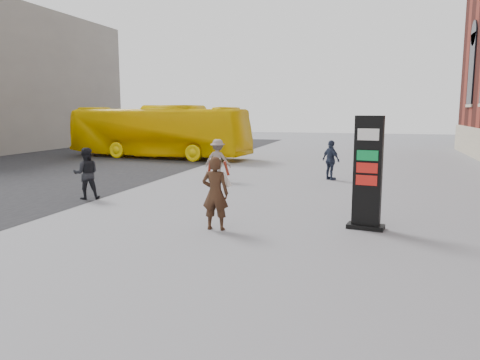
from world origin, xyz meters
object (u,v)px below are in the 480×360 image
(info_pylon, at_px, (368,173))
(pedestrian_b, at_px, (218,160))
(pedestrian_a, at_px, (86,173))
(bus, at_px, (158,132))
(pedestrian_c, at_px, (331,160))
(woman, at_px, (215,192))

(info_pylon, bearing_deg, pedestrian_b, 141.31)
(pedestrian_a, bearing_deg, pedestrian_b, -153.27)
(bus, xyz_separation_m, pedestrian_b, (6.45, -7.89, -0.73))
(pedestrian_c, bearing_deg, info_pylon, 144.71)
(info_pylon, bearing_deg, woman, -154.62)
(info_pylon, distance_m, bus, 19.00)
(pedestrian_b, bearing_deg, bus, -49.13)
(pedestrian_b, bearing_deg, woman, 109.84)
(woman, height_order, pedestrian_b, woman)
(bus, xyz_separation_m, pedestrian_a, (3.61, -12.84, -0.74))
(info_pylon, distance_m, pedestrian_b, 8.84)
(woman, xyz_separation_m, pedestrian_a, (-5.33, 2.59, -0.08))
(pedestrian_a, distance_m, pedestrian_b, 5.71)
(pedestrian_c, bearing_deg, bus, 13.12)
(pedestrian_b, xyz_separation_m, pedestrian_c, (4.44, 1.48, -0.03))
(pedestrian_a, bearing_deg, info_pylon, 136.90)
(bus, bearing_deg, woman, -143.86)
(bus, relative_size, pedestrian_c, 6.87)
(woman, relative_size, bus, 0.16)
(bus, bearing_deg, pedestrian_a, -158.26)
(info_pylon, xyz_separation_m, pedestrian_a, (-8.85, 1.51, -0.54))
(pedestrian_a, xyz_separation_m, pedestrian_b, (2.84, 4.95, 0.01))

